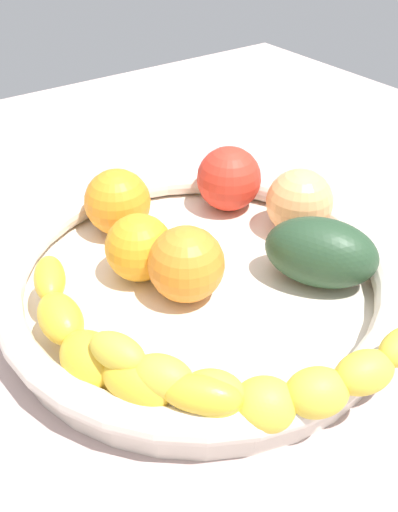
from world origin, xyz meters
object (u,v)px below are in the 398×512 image
(banana_draped_right, at_px, (101,347))
(avocado_dark, at_px, (321,252))
(orange_mid_left, at_px, (186,264))
(orange_front, at_px, (139,248))
(tomato_red, at_px, (229,179))
(orange_mid_right, at_px, (118,202))
(fruit_bowl, at_px, (199,280))
(peach_blush, at_px, (299,202))
(banana_draped_left, at_px, (264,383))

(banana_draped_right, bearing_deg, avocado_dark, -3.69)
(orange_mid_left, relative_size, avocado_dark, 0.66)
(orange_front, relative_size, tomato_red, 0.89)
(orange_mid_right, relative_size, avocado_dark, 0.66)
(orange_mid_left, distance_m, avocado_dark, 0.12)
(avocado_dark, distance_m, tomato_red, 0.15)
(fruit_bowl, distance_m, orange_front, 0.06)
(orange_front, bearing_deg, fruit_bowl, -48.53)
(avocado_dark, relative_size, peach_blush, 1.50)
(avocado_dark, height_order, tomato_red, tomato_red)
(orange_mid_right, distance_m, tomato_red, 0.12)
(fruit_bowl, height_order, tomato_red, tomato_red)
(banana_draped_left, distance_m, orange_front, 0.18)
(orange_front, distance_m, tomato_red, 0.15)
(banana_draped_right, distance_m, avocado_dark, 0.21)
(avocado_dark, bearing_deg, orange_mid_left, 154.19)
(fruit_bowl, xyz_separation_m, tomato_red, (0.10, 0.09, 0.03))
(fruit_bowl, xyz_separation_m, peach_blush, (0.13, 0.01, 0.03))
(banana_draped_left, distance_m, tomato_red, 0.27)
(orange_front, bearing_deg, banana_draped_right, -134.14)
(orange_mid_right, xyz_separation_m, avocado_dark, (0.10, -0.17, -0.00))
(fruit_bowl, distance_m, tomato_red, 0.14)
(orange_front, bearing_deg, banana_draped_left, -93.54)
(banana_draped_right, relative_size, peach_blush, 3.43)
(banana_draped_right, relative_size, orange_mid_left, 3.45)
(orange_front, height_order, tomato_red, tomato_red)
(orange_mid_left, bearing_deg, peach_blush, 7.21)
(tomato_red, distance_m, peach_blush, 0.08)
(banana_draped_right, relative_size, tomato_red, 3.33)
(orange_front, height_order, orange_mid_right, orange_mid_right)
(fruit_bowl, distance_m, orange_mid_right, 0.12)
(banana_draped_right, bearing_deg, banana_draped_left, -53.23)
(orange_mid_right, distance_m, avocado_dark, 0.20)
(orange_front, height_order, avocado_dark, same)
(banana_draped_right, relative_size, orange_front, 3.73)
(banana_draped_left, bearing_deg, peach_blush, 40.65)
(banana_draped_left, xyz_separation_m, orange_mid_right, (0.03, 0.26, 0.00))
(fruit_bowl, bearing_deg, banana_draped_left, -108.60)
(banana_draped_left, bearing_deg, tomato_red, 56.91)
(tomato_red, height_order, peach_blush, tomato_red)
(orange_front, xyz_separation_m, tomato_red, (0.14, 0.05, 0.00))
(fruit_bowl, height_order, orange_front, orange_front)
(tomato_red, xyz_separation_m, peach_blush, (0.03, -0.08, -0.00))
(avocado_dark, bearing_deg, fruit_bowl, 147.01)
(banana_draped_right, xyz_separation_m, peach_blush, (0.25, 0.06, 0.01))
(orange_front, xyz_separation_m, peach_blush, (0.17, -0.03, 0.00))
(fruit_bowl, xyz_separation_m, banana_draped_left, (-0.05, -0.14, 0.03))
(fruit_bowl, xyz_separation_m, orange_mid_left, (-0.02, -0.01, 0.03))
(fruit_bowl, relative_size, tomato_red, 5.18)
(peach_blush, bearing_deg, avocado_dark, -120.47)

